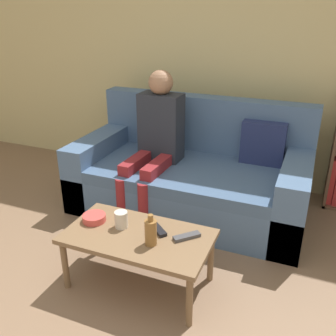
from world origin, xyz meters
name	(u,v)px	position (x,y,z in m)	size (l,w,h in m)	color
wall_back	(226,48)	(0.00, 2.57, 1.30)	(12.00, 0.06, 2.60)	beige
couch	(192,176)	(-0.06, 1.86, 0.29)	(1.95, 0.99, 0.92)	#4C6B93
coffee_table	(138,240)	(-0.03, 0.76, 0.33)	(0.90, 0.50, 0.37)	brown
person_adult	(157,134)	(-0.35, 1.76, 0.68)	(0.37, 0.68, 1.19)	maroon
cup_near	(121,220)	(-0.17, 0.80, 0.43)	(0.08, 0.08, 0.11)	silver
tv_remote_0	(158,229)	(0.06, 0.85, 0.38)	(0.16, 0.15, 0.02)	black
tv_remote_1	(187,236)	(0.26, 0.84, 0.38)	(0.15, 0.16, 0.02)	#47474C
snack_bowl	(94,218)	(-0.37, 0.80, 0.40)	(0.15, 0.15, 0.05)	#DB4C47
bottle	(151,232)	(0.08, 0.70, 0.46)	(0.07, 0.07, 0.20)	olive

